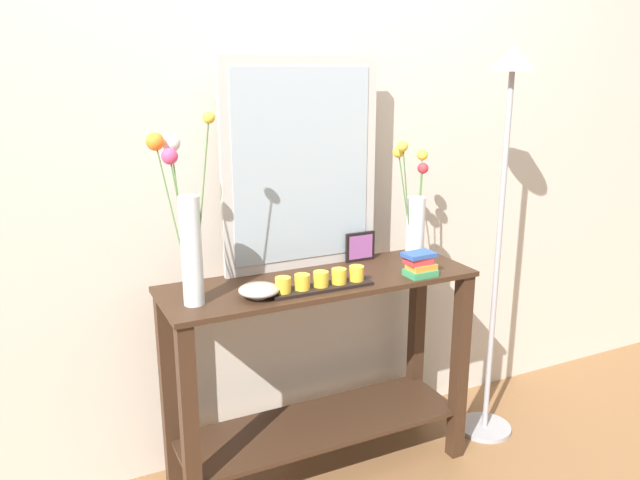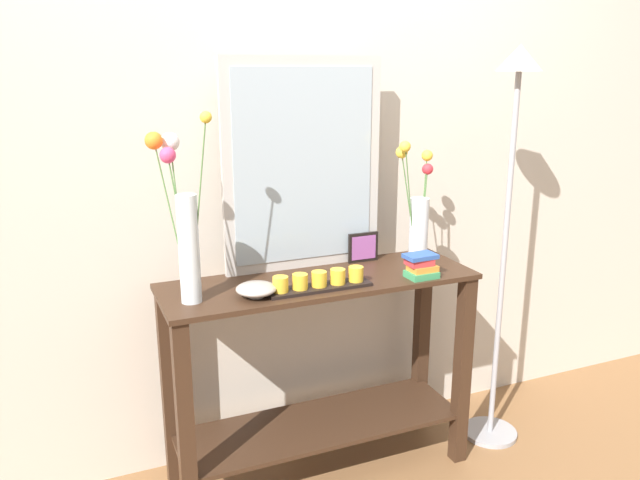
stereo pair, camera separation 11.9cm
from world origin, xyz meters
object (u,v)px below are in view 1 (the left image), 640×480
Objects in this scene: candle_tray at (321,282)px; floor_lamp at (503,184)px; console_table at (320,359)px; decorative_bowl at (259,290)px; tall_vase_left at (186,223)px; picture_frame_small at (360,247)px; mirror_leaning at (301,166)px; book_stack at (420,264)px; vase_right at (414,215)px.

floor_lamp is (0.86, 0.04, 0.28)m from candle_tray.
console_table is 8.41× the size of decorative_bowl.
picture_frame_small is (0.76, 0.17, -0.22)m from tall_vase_left.
picture_frame_small is 0.58m from decorative_bowl.
floor_lamp is (0.81, -0.23, -0.10)m from mirror_leaning.
mirror_leaning is at bearing 42.35° from decorative_bowl.
book_stack is 0.53m from floor_lamp.
mirror_leaning is 1.27× the size of tall_vase_left.
floor_lamp is at bearing -15.81° from vase_right.
floor_lamp is at bearing -4.47° from console_table.
decorative_bowl is 0.65m from book_stack.
floor_lamp reaches higher than vase_right.
mirror_leaning is 0.47m from candle_tray.
console_table is at bearing -151.81° from picture_frame_small.
vase_right reaches higher than book_stack.
console_table is 0.49m from picture_frame_small.
candle_tray is (-0.05, -0.27, -0.38)m from mirror_leaning.
decorative_bowl is at bearing 176.40° from book_stack.
tall_vase_left is 0.81m from picture_frame_small.
mirror_leaning reaches higher than decorative_bowl.
tall_vase_left is at bearing 170.97° from candle_tray.
candle_tray is at bearing 176.49° from book_stack.
book_stack reaches higher than candle_tray.
vase_right reaches higher than console_table.
picture_frame_small is (-0.20, 0.09, -0.13)m from vase_right.
floor_lamp is (0.36, -0.10, 0.12)m from vase_right.
tall_vase_left is 5.18× the size of book_stack.
mirror_leaning is 5.69× the size of decorative_bowl.
picture_frame_small is 1.06× the size of book_stack.
vase_right is (0.45, 0.04, 0.53)m from console_table.
floor_lamp reaches higher than mirror_leaning.
floor_lamp is at bearing -19.36° from picture_frame_small.
mirror_leaning is 0.60m from book_stack.
book_stack is (0.87, -0.10, -0.24)m from tall_vase_left.
console_table is at bearing 160.06° from book_stack.
console_table is 2.39× the size of vase_right.
vase_right is (0.96, 0.07, -0.09)m from tall_vase_left.
candle_tray is at bearing -163.61° from vase_right.
floor_lamp reaches higher than candle_tray.
book_stack is at bearing -3.60° from decorative_bowl.
picture_frame_small reaches higher than console_table.
floor_lamp is (1.32, -0.03, 0.03)m from tall_vase_left.
candle_tray is (-0.05, -0.11, 0.36)m from console_table.
book_stack reaches higher than decorative_bowl.
console_table is at bearing -174.95° from vase_right.
decorative_bowl reaches higher than console_table.
tall_vase_left is 1.32m from floor_lamp.
floor_lamp is at bearing -15.67° from mirror_leaning.
console_table is 3.09× the size of candle_tray.
tall_vase_left is at bearing 178.69° from floor_lamp.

